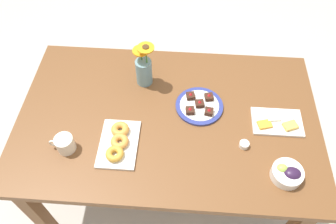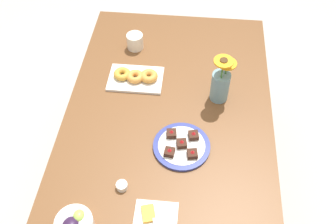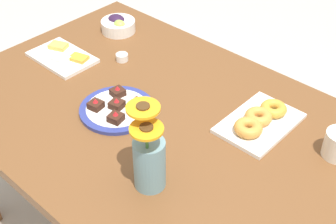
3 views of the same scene
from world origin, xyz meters
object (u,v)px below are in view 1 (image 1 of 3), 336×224
at_px(coffee_mug, 65,144).
at_px(cheese_platter, 277,122).
at_px(dining_table, 168,125).
at_px(dessert_plate, 199,106).
at_px(grape_bowl, 287,173).
at_px(croissant_platter, 119,142).
at_px(flower_vase, 144,70).
at_px(jam_cup_honey, 244,144).

relative_size(coffee_mug, cheese_platter, 0.48).
height_order(dining_table, dessert_plate, dessert_plate).
height_order(grape_bowl, cheese_platter, grape_bowl).
xyz_separation_m(croissant_platter, dessert_plate, (-0.40, -0.27, -0.01)).
bearing_deg(flower_vase, dessert_plate, 152.72).
relative_size(dining_table, jam_cup_honey, 33.33).
relative_size(coffee_mug, croissant_platter, 0.45).
bearing_deg(dining_table, croissant_platter, 39.03).
xyz_separation_m(dining_table, cheese_platter, (-0.57, 0.00, 0.10)).
bearing_deg(dining_table, cheese_platter, 179.78).
height_order(dining_table, croissant_platter, croissant_platter).
relative_size(dining_table, cheese_platter, 6.15).
bearing_deg(coffee_mug, dining_table, -154.70).
bearing_deg(dining_table, grape_bowl, 152.04).
bearing_deg(dessert_plate, croissant_platter, 33.74).
bearing_deg(cheese_platter, dessert_plate, -11.02).
xyz_separation_m(jam_cup_honey, flower_vase, (0.54, -0.39, 0.08)).
xyz_separation_m(dining_table, dessert_plate, (-0.16, -0.08, 0.10)).
distance_m(dining_table, cheese_platter, 0.58).
bearing_deg(coffee_mug, cheese_platter, -167.83).
distance_m(cheese_platter, croissant_platter, 0.83).
bearing_deg(grape_bowl, coffee_mug, -4.05).
distance_m(grape_bowl, jam_cup_honey, 0.24).
bearing_deg(dessert_plate, dining_table, 24.99).
height_order(cheese_platter, croissant_platter, croissant_platter).
height_order(cheese_platter, dessert_plate, dessert_plate).
distance_m(dining_table, croissant_platter, 0.32).
bearing_deg(croissant_platter, cheese_platter, -166.94).
xyz_separation_m(cheese_platter, jam_cup_honey, (0.18, 0.15, 0.01)).
xyz_separation_m(jam_cup_honey, dessert_plate, (0.22, -0.23, -0.00)).
bearing_deg(flower_vase, cheese_platter, 161.47).
bearing_deg(dining_table, jam_cup_honey, 158.34).
xyz_separation_m(coffee_mug, croissant_platter, (-0.25, -0.04, -0.02)).
relative_size(dining_table, croissant_platter, 5.71).
xyz_separation_m(coffee_mug, dessert_plate, (-0.65, -0.31, -0.03)).
xyz_separation_m(grape_bowl, cheese_platter, (0.00, -0.30, -0.02)).
relative_size(croissant_platter, jam_cup_honey, 5.83).
bearing_deg(dessert_plate, cheese_platter, 168.98).
distance_m(cheese_platter, jam_cup_honey, 0.24).
height_order(grape_bowl, dessert_plate, grape_bowl).
distance_m(dining_table, jam_cup_honey, 0.43).
bearing_deg(grape_bowl, jam_cup_honey, -39.05).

